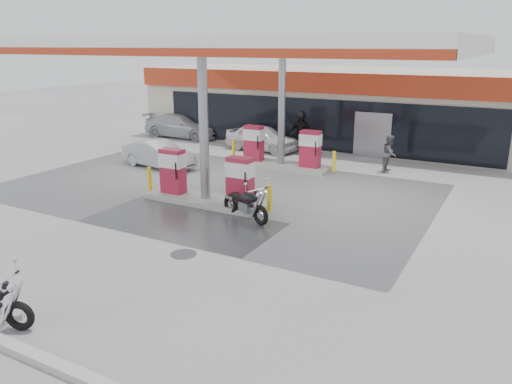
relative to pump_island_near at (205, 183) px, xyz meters
The scene contains 13 objects.
ground 2.12m from the pump_island_near, 90.00° to the right, with size 90.00×90.00×0.00m, color gray.
wet_patch 2.18m from the pump_island_near, 75.96° to the right, with size 6.00×3.00×0.00m, color #4C4C4F.
drain_cover 4.53m from the pump_island_near, 63.43° to the right, with size 0.70×0.70×0.01m, color #38383A.
store_building 14.00m from the pump_island_near, 89.98° to the left, with size 22.00×8.22×4.00m.
canopy 5.46m from the pump_island_near, 90.00° to the left, with size 16.00×10.02×5.51m.
pump_island_near is the anchor object (origin of this frame).
pump_island_far 6.00m from the pump_island_near, 90.00° to the left, with size 5.14×1.30×1.78m.
parked_motorcycle 2.25m from the pump_island_near, 21.27° to the right, with size 2.04×1.10×1.09m.
sedan_white 9.22m from the pump_island_near, 105.76° to the left, with size 1.60×3.97×1.35m, color silver.
attendant 8.78m from the pump_island_near, 59.47° to the left, with size 0.78×0.61×1.60m, color #545459.
hatchback_silver 5.90m from the pump_island_near, 145.14° to the left, with size 1.27×3.64×1.20m, color #9A9DA2.
parked_car_left 13.10m from the pump_island_near, 130.25° to the left, with size 1.93×4.74×1.38m, color #ACAEB5.
biker_walking 9.83m from the pump_island_near, 94.34° to the left, with size 1.13×0.47×1.92m, color black.
Camera 1 is at (9.55, -11.76, 5.35)m, focal length 35.00 mm.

